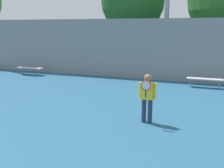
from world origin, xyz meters
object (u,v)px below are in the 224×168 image
(tennis_player, at_px, (147,95))
(bench_courtside_far, at_px, (205,79))
(tree_green_broad, at_px, (133,2))
(bench_adjacent_court, at_px, (30,68))

(tennis_player, distance_m, bench_courtside_far, 5.99)
(tennis_player, distance_m, tree_green_broad, 11.47)
(tennis_player, height_order, bench_courtside_far, tennis_player)
(bench_courtside_far, bearing_deg, bench_adjacent_court, 180.00)
(tree_green_broad, bearing_deg, bench_courtside_far, -42.13)
(bench_courtside_far, bearing_deg, tennis_player, -105.97)
(bench_courtside_far, relative_size, bench_adjacent_court, 1.03)
(tennis_player, relative_size, bench_courtside_far, 0.90)
(tennis_player, bearing_deg, bench_courtside_far, 72.75)
(bench_courtside_far, distance_m, bench_adjacent_court, 10.37)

